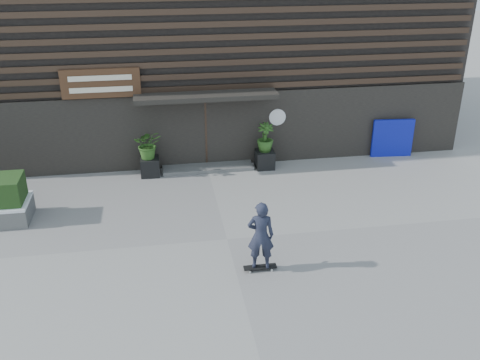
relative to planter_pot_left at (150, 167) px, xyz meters
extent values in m
plane|color=gray|center=(1.90, -4.40, -0.30)|extent=(80.00, 80.00, 0.00)
cube|color=#51514E|center=(1.90, 0.20, -0.24)|extent=(3.00, 0.80, 0.12)
cube|color=black|center=(0.00, 0.00, 0.00)|extent=(0.60, 0.60, 0.60)
imported|color=#2D591E|center=(0.00, 0.00, 0.78)|extent=(0.86, 0.75, 0.96)
cube|color=black|center=(3.80, 0.00, 0.00)|extent=(0.60, 0.60, 0.60)
imported|color=#2D591E|center=(3.80, 0.00, 0.78)|extent=(0.54, 0.54, 0.96)
cube|color=#0C13A1|center=(8.40, 0.30, 0.37)|extent=(1.44, 0.23, 1.35)
cube|color=black|center=(1.90, 5.60, 3.70)|extent=(18.00, 10.00, 8.00)
cube|color=black|center=(1.90, 0.54, 0.95)|extent=(18.00, 0.12, 2.50)
cube|color=#38281E|center=(1.90, 0.48, 2.40)|extent=(17.60, 0.08, 0.18)
cube|color=#38281E|center=(1.90, 0.48, 2.79)|extent=(17.60, 0.08, 0.18)
cube|color=#38281E|center=(1.90, 0.48, 3.18)|extent=(17.60, 0.08, 0.18)
cube|color=#38281E|center=(1.90, 0.48, 3.58)|extent=(17.60, 0.08, 0.18)
cube|color=#38281E|center=(1.90, 0.48, 3.97)|extent=(17.60, 0.08, 0.18)
cube|color=#38281E|center=(1.90, 0.48, 4.36)|extent=(17.60, 0.08, 0.18)
cube|color=#38281E|center=(1.90, 0.48, 4.75)|extent=(17.60, 0.08, 0.18)
cube|color=black|center=(1.90, 0.10, 2.25)|extent=(4.50, 1.00, 0.15)
cube|color=black|center=(1.90, 0.70, 0.85)|extent=(2.40, 0.30, 2.30)
cube|color=#38281E|center=(1.90, 0.52, 0.85)|extent=(0.06, 0.10, 2.30)
cube|color=#472B19|center=(-1.30, 0.40, 2.70)|extent=(2.40, 0.10, 0.90)
cube|color=beige|center=(-1.30, 0.33, 2.88)|extent=(1.90, 0.02, 0.16)
cube|color=beige|center=(-1.30, 0.33, 2.52)|extent=(1.90, 0.02, 0.16)
cylinder|color=white|center=(4.30, 0.46, 1.30)|extent=(0.56, 0.03, 0.56)
cube|color=black|center=(2.47, -5.90, -0.21)|extent=(0.78, 0.20, 0.02)
cylinder|color=#ACACA7|center=(2.21, -6.00, -0.27)|extent=(0.06, 0.03, 0.06)
cylinder|color=#B2B2AD|center=(2.21, -5.80, -0.27)|extent=(0.06, 0.03, 0.06)
cylinder|color=beige|center=(2.73, -6.00, -0.27)|extent=(0.06, 0.03, 0.06)
cylinder|color=#A4A39F|center=(2.73, -5.80, -0.27)|extent=(0.06, 0.03, 0.06)
imported|color=#191D2E|center=(2.47, -5.90, 0.64)|extent=(0.67, 0.50, 1.68)
camera|label=1|loc=(0.29, -16.28, 6.92)|focal=40.34mm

